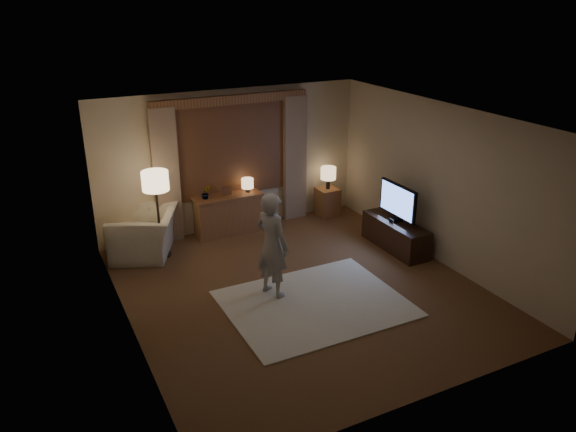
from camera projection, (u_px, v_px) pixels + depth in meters
room at (286, 196)px, 8.36m from camera, size 5.04×5.54×2.64m
rug at (315, 303)px, 8.05m from camera, size 2.50×2.00×0.02m
sideboard at (228, 215)px, 10.30m from camera, size 1.20×0.40×0.70m
picture_frame at (227, 192)px, 10.13m from camera, size 0.16×0.02×0.20m
plant at (206, 193)px, 9.94m from camera, size 0.17×0.13×0.30m
table_lamp_sideboard at (248, 184)px, 10.26m from camera, size 0.22×0.22×0.30m
floor_lamp at (156, 186)px, 9.06m from camera, size 0.44×0.44×1.49m
armchair at (145, 233)px, 9.46m from camera, size 1.42×1.50×0.76m
side_table at (328, 202)px, 11.15m from camera, size 0.40×0.40×0.56m
table_lamp_side at (328, 174)px, 10.93m from camera, size 0.30×0.30×0.44m
tv_stand at (395, 235)px, 9.72m from camera, size 0.45×1.40×0.50m
tv at (398, 201)px, 9.49m from camera, size 0.23×0.92×0.67m
person at (272, 245)px, 8.01m from camera, size 0.55×0.67×1.57m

